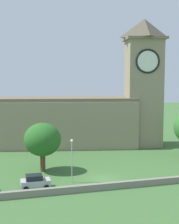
{
  "coord_description": "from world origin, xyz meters",
  "views": [
    {
      "loc": [
        -15.53,
        -48.11,
        15.95
      ],
      "look_at": [
        0.51,
        9.27,
        9.07
      ],
      "focal_mm": 55.63,
      "sensor_mm": 36.0,
      "label": 1
    }
  ],
  "objects_px": {
    "car_silver": "(35,182)",
    "tree_churchyard": "(42,140)",
    "streetlamp_west_mid": "(72,153)",
    "church": "(83,110)"
  },
  "relations": [
    {
      "from": "car_silver",
      "to": "church",
      "type": "bearing_deg",
      "value": 61.99
    },
    {
      "from": "car_silver",
      "to": "tree_churchyard",
      "type": "distance_m",
      "value": 9.34
    },
    {
      "from": "church",
      "to": "tree_churchyard",
      "type": "height_order",
      "value": "church"
    },
    {
      "from": "church",
      "to": "car_silver",
      "type": "height_order",
      "value": "church"
    },
    {
      "from": "car_silver",
      "to": "streetlamp_west_mid",
      "type": "bearing_deg",
      "value": 10.85
    },
    {
      "from": "car_silver",
      "to": "streetlamp_west_mid",
      "type": "relative_size",
      "value": 0.63
    },
    {
      "from": "church",
      "to": "tree_churchyard",
      "type": "xyz_separation_m",
      "value": [
        -11.19,
        -17.11,
        -2.71
      ]
    },
    {
      "from": "tree_churchyard",
      "to": "streetlamp_west_mid",
      "type": "bearing_deg",
      "value": -65.2
    },
    {
      "from": "church",
      "to": "streetlamp_west_mid",
      "type": "bearing_deg",
      "value": -108.26
    },
    {
      "from": "streetlamp_west_mid",
      "to": "tree_churchyard",
      "type": "relative_size",
      "value": 0.81
    }
  ]
}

